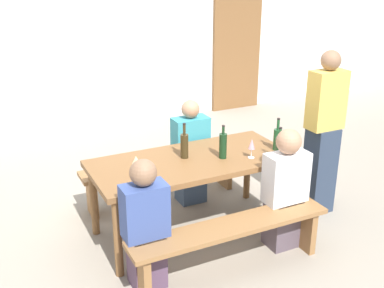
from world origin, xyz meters
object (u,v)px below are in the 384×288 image
wooden_door (237,49)px  wine_bottle_2 (279,148)px  wine_bottle_1 (184,145)px  wine_glass_1 (252,145)px  wine_glass_0 (136,161)px  wine_bottle_3 (223,145)px  wine_bottle_0 (277,139)px  seated_guest_near_1 (285,192)px  tasting_table (192,167)px  bench_far (162,170)px  seated_guest_far_0 (191,155)px  bench_near (231,235)px  seated_guest_near_0 (145,227)px  standing_host (323,137)px

wooden_door → wine_bottle_2: size_ratio=6.77×
wine_bottle_1 → wine_glass_1: bearing=-26.7°
wine_glass_0 → wine_bottle_3: bearing=-1.7°
wine_bottle_0 → seated_guest_near_1: 0.57m
wooden_door → wine_bottle_2: (-1.81, -3.73, -0.19)m
tasting_table → bench_far: bearing=90.0°
wine_bottle_0 → seated_guest_near_1: (-0.20, -0.43, -0.32)m
wooden_door → seated_guest_far_0: wooden_door is taller
bench_near → seated_guest_near_1: seated_guest_near_1 is taller
wine_bottle_1 → seated_guest_near_0: size_ratio=0.31×
tasting_table → wine_bottle_1: 0.22m
seated_guest_far_0 → seated_guest_near_1: bearing=17.9°
wine_glass_0 → seated_guest_near_0: (-0.12, -0.50, -0.34)m
wine_bottle_0 → seated_guest_near_0: (-1.52, -0.43, -0.34)m
bench_far → wine_bottle_2: size_ratio=5.66×
wine_bottle_2 → bench_near: bearing=-152.2°
wine_glass_1 → seated_guest_near_0: bearing=-163.0°
tasting_table → seated_guest_near_0: size_ratio=1.70×
bench_far → wine_bottle_1: bearing=-93.9°
wine_bottle_3 → standing_host: (1.09, -0.10, -0.06)m
bench_far → seated_guest_near_1: size_ratio=1.56×
tasting_table → wine_bottle_3: 0.35m
seated_guest_near_1 → standing_host: size_ratio=0.67×
bench_near → wine_bottle_3: (0.27, 0.63, 0.52)m
tasting_table → seated_guest_far_0: 0.65m
wine_bottle_0 → seated_guest_far_0: size_ratio=0.28×
bench_near → bench_far: bearing=90.0°
wine_bottle_1 → wine_glass_1: (0.55, -0.28, 0.01)m
wine_glass_0 → seated_guest_near_1: (1.20, -0.50, -0.33)m
seated_guest_near_1 → seated_guest_far_0: size_ratio=0.99×
tasting_table → wine_bottle_2: bearing=-26.2°
wine_bottle_0 → tasting_table: bearing=170.2°
seated_guest_far_0 → wine_bottle_3: bearing=0.3°
seated_guest_far_0 → standing_host: size_ratio=0.68×
wine_bottle_1 → standing_host: 1.43m
bench_near → wine_bottle_1: size_ratio=5.25×
wine_glass_1 → bench_far: bearing=118.4°
wine_bottle_2 → seated_guest_near_0: size_ratio=0.28×
wine_bottle_2 → wine_bottle_3: bearing=149.9°
wine_bottle_2 → seated_guest_far_0: 1.08m
seated_guest_near_0 → seated_guest_near_1: 1.32m
wine_bottle_0 → wine_bottle_2: (-0.13, -0.20, 0.00)m
wooden_door → wine_bottle_1: wooden_door is taller
wooden_door → bench_far: bearing=-133.4°
wine_bottle_0 → seated_guest_near_0: seated_guest_near_0 is taller
wine_bottle_1 → wine_glass_0: (-0.52, -0.14, -0.00)m
tasting_table → seated_guest_near_1: seated_guest_near_1 is taller
bench_far → wine_glass_0: (-0.56, -0.79, 0.52)m
wine_bottle_3 → wine_bottle_1: bearing=152.8°
wine_bottle_1 → seated_guest_far_0: seated_guest_far_0 is taller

